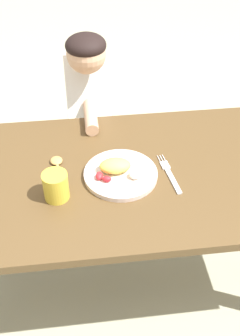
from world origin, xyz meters
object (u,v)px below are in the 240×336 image
plate (119,172)px  person (90,127)px  fork (170,174)px  spoon (58,166)px  drinking_cup (56,186)px

plate → person: size_ratio=0.25×
fork → spoon: size_ratio=1.04×
person → drinking_cup: bearing=77.3°
plate → fork: 0.18m
fork → person: (-0.25, 0.55, -0.17)m
person → plate: bearing=98.3°
drinking_cup → person: size_ratio=0.10×
fork → person: size_ratio=0.20×
fork → plate: bearing=76.9°
spoon → plate: bearing=-115.8°
plate → fork: (0.18, -0.02, -0.01)m
fork → drinking_cup: bearing=90.8°
plate → person: bearing=98.3°
spoon → drinking_cup: size_ratio=2.05×
plate → fork: size_ratio=1.23×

